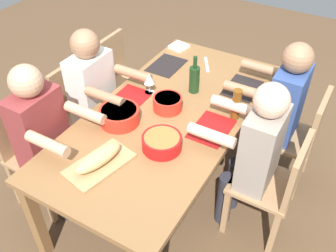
{
  "coord_description": "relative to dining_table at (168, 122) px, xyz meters",
  "views": [
    {
      "loc": [
        -1.76,
        -1.02,
        2.33
      ],
      "look_at": [
        0.0,
        0.0,
        0.63
      ],
      "focal_mm": 40.2,
      "sensor_mm": 36.0,
      "label": 1
    }
  ],
  "objects": [
    {
      "name": "diner_near_center",
      "position": [
        0.0,
        -0.63,
        0.03
      ],
      "size": [
        0.41,
        0.53,
        1.2
      ],
      "color": "#2D2D38",
      "rests_on": "ground_plane"
    },
    {
      "name": "bread_loaf",
      "position": [
        -0.63,
        0.1,
        0.14
      ],
      "size": [
        0.34,
        0.18,
        0.09
      ],
      "primitive_type": "ellipsoid",
      "rotation": [
        0.0,
        0.0,
        -0.22
      ],
      "color": "tan",
      "rests_on": "cutting_board"
    },
    {
      "name": "placemat_far_right",
      "position": [
        0.55,
        0.33,
        0.08
      ],
      "size": [
        0.32,
        0.23,
        0.01
      ],
      "primitive_type": "cube",
      "color": "black",
      "rests_on": "dining_table"
    },
    {
      "name": "chair_far_right",
      "position": [
        0.55,
        0.81,
        -0.18
      ],
      "size": [
        0.4,
        0.4,
        0.85
      ],
      "color": "#A87F56",
      "rests_on": "ground_plane"
    },
    {
      "name": "placemat_near_right",
      "position": [
        0.55,
        -0.33,
        0.08
      ],
      "size": [
        0.32,
        0.23,
        0.01
      ],
      "primitive_type": "cube",
      "color": "black",
      "rests_on": "dining_table"
    },
    {
      "name": "cutting_board",
      "position": [
        -0.63,
        0.1,
        0.09
      ],
      "size": [
        0.44,
        0.3,
        0.02
      ],
      "primitive_type": "cube",
      "rotation": [
        0.0,
        0.0,
        -0.22
      ],
      "color": "tan",
      "rests_on": "dining_table"
    },
    {
      "name": "chair_far_center",
      "position": [
        0.0,
        0.81,
        -0.18
      ],
      "size": [
        0.4,
        0.4,
        0.85
      ],
      "color": "#A87F56",
      "rests_on": "ground_plane"
    },
    {
      "name": "placemat_far_center",
      "position": [
        0.0,
        0.33,
        0.08
      ],
      "size": [
        0.32,
        0.23,
        0.01
      ],
      "primitive_type": "cube",
      "color": "maroon",
      "rests_on": "dining_table"
    },
    {
      "name": "beer_bottle",
      "position": [
        0.19,
        -0.41,
        0.19
      ],
      "size": [
        0.06,
        0.06,
        0.22
      ],
      "primitive_type": "cylinder",
      "color": "brown",
      "rests_on": "dining_table"
    },
    {
      "name": "carving_knife",
      "position": [
        0.72,
        0.05,
        0.08
      ],
      "size": [
        0.21,
        0.14,
        0.01
      ],
      "primitive_type": "cube",
      "rotation": [
        0.0,
        0.0,
        0.53
      ],
      "color": "silver",
      "rests_on": "dining_table"
    },
    {
      "name": "serving_bowl_fruit",
      "position": [
        -0.32,
        -0.14,
        0.13
      ],
      "size": [
        0.25,
        0.25,
        0.09
      ],
      "color": "red",
      "rests_on": "dining_table"
    },
    {
      "name": "napkin_stack",
      "position": [
        0.87,
        0.39,
        0.09
      ],
      "size": [
        0.16,
        0.16,
        0.02
      ],
      "primitive_type": "cube",
      "rotation": [
        0.0,
        0.0,
        -0.19
      ],
      "color": "white",
      "rests_on": "dining_table"
    },
    {
      "name": "wine_glass",
      "position": [
        0.15,
        0.24,
        0.19
      ],
      "size": [
        0.08,
        0.08,
        0.17
      ],
      "color": "silver",
      "rests_on": "dining_table"
    },
    {
      "name": "diner_near_right",
      "position": [
        0.55,
        -0.63,
        0.03
      ],
      "size": [
        0.41,
        0.53,
        1.2
      ],
      "color": "#2D2D38",
      "rests_on": "ground_plane"
    },
    {
      "name": "dining_table",
      "position": [
        0.0,
        0.0,
        0.0
      ],
      "size": [
        1.99,
        0.98,
        0.74
      ],
      "color": "olive",
      "rests_on": "ground_plane"
    },
    {
      "name": "serving_bowl_pasta",
      "position": [
        -0.24,
        0.23,
        0.13
      ],
      "size": [
        0.27,
        0.27,
        0.1
      ],
      "color": "red",
      "rests_on": "dining_table"
    },
    {
      "name": "diner_far_center",
      "position": [
        -0.0,
        0.63,
        0.03
      ],
      "size": [
        0.41,
        0.53,
        1.2
      ],
      "color": "#2D2D38",
      "rests_on": "ground_plane"
    },
    {
      "name": "placemat_near_center",
      "position": [
        0.0,
        -0.33,
        0.08
      ],
      "size": [
        0.32,
        0.23,
        0.01
      ],
      "primitive_type": "cube",
      "color": "maroon",
      "rests_on": "dining_table"
    },
    {
      "name": "chair_far_left",
      "position": [
        -0.55,
        0.81,
        -0.18
      ],
      "size": [
        0.4,
        0.4,
        0.85
      ],
      "color": "#A87F56",
      "rests_on": "ground_plane"
    },
    {
      "name": "chair_near_right",
      "position": [
        0.55,
        -0.81,
        -0.18
      ],
      "size": [
        0.4,
        0.4,
        0.85
      ],
      "color": "#A87F56",
      "rests_on": "ground_plane"
    },
    {
      "name": "diner_far_left",
      "position": [
        -0.55,
        0.63,
        0.03
      ],
      "size": [
        0.41,
        0.53,
        1.2
      ],
      "color": "#2D2D38",
      "rests_on": "ground_plane"
    },
    {
      "name": "wine_bottle",
      "position": [
        0.33,
        -0.03,
        0.18
      ],
      "size": [
        0.08,
        0.08,
        0.29
      ],
      "color": "#193819",
      "rests_on": "dining_table"
    },
    {
      "name": "ground_plane",
      "position": [
        0.0,
        0.0,
        -0.66
      ],
      "size": [
        8.0,
        8.0,
        0.0
      ],
      "primitive_type": "plane",
      "color": "brown"
    },
    {
      "name": "chair_near_center",
      "position": [
        0.0,
        -0.81,
        -0.18
      ],
      "size": [
        0.4,
        0.4,
        0.85
      ],
      "color": "#A87F56",
      "rests_on": "ground_plane"
    },
    {
      "name": "serving_bowl_greens",
      "position": [
        0.05,
        0.03,
        0.13
      ],
      "size": [
        0.2,
        0.2,
        0.1
      ],
      "color": "red",
      "rests_on": "dining_table"
    }
  ]
}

